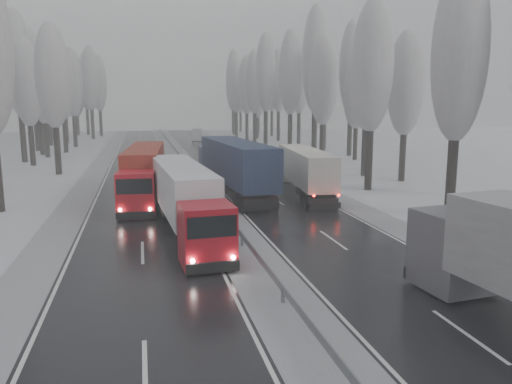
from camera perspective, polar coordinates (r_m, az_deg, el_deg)
name	(u,v)px	position (r m, az deg, el deg)	size (l,w,h in m)	color
ground	(318,353)	(16.34, 7.14, -17.81)	(260.00, 260.00, 0.00)	silver
carriageway_right	(259,188)	(45.38, 0.39, 0.46)	(7.50, 200.00, 0.03)	black
carriageway_left	(141,193)	(44.18, -12.98, -0.07)	(7.50, 200.00, 0.03)	black
median_slush	(202,190)	(44.47, -6.20, 0.21)	(3.00, 200.00, 0.04)	#A5A8AD
shoulder_right	(311,186)	(46.75, 6.30, 0.69)	(2.40, 200.00, 0.04)	#A5A8AD
shoulder_left	(81,195)	(44.47, -19.36, -0.31)	(2.40, 200.00, 0.04)	#A5A8AD
median_guardrail	(202,184)	(44.37, -6.22, 0.94)	(0.12, 200.00, 0.76)	slate
tree_16	(460,55)	(35.59, 22.26, 14.29)	(3.60, 3.60, 16.53)	black
tree_18	(373,67)	(45.15, 13.18, 13.76)	(3.60, 3.60, 16.58)	black
tree_19	(406,84)	(51.18, 16.78, 11.70)	(3.60, 3.60, 14.57)	black
tree_20	(367,78)	(53.90, 12.59, 12.56)	(3.60, 3.60, 15.71)	black
tree_21	(371,63)	(58.58, 12.97, 14.15)	(3.60, 3.60, 18.62)	black
tree_22	(323,82)	(63.18, 7.71, 12.40)	(3.60, 3.60, 15.86)	black
tree_23	(357,95)	(69.23, 11.45, 10.87)	(3.60, 3.60, 13.55)	black
tree_24	(316,61)	(68.74, 6.83, 14.69)	(3.60, 3.60, 20.49)	black
tree_25	(352,69)	(74.94, 10.89, 13.69)	(3.60, 3.60, 19.44)	black
tree_26	(291,73)	(78.28, 3.98, 13.37)	(3.60, 3.60, 18.78)	black
tree_27	(325,80)	(84.33, 7.93, 12.56)	(3.60, 3.60, 17.62)	black
tree_28	(266,74)	(88.26, 1.13, 13.37)	(3.60, 3.60, 19.62)	black
tree_29	(299,81)	(94.08, 4.98, 12.55)	(3.60, 3.60, 18.11)	black
tree_30	(255,83)	(97.73, -0.17, 12.40)	(3.60, 3.60, 17.86)	black
tree_31	(279,81)	(103.07, 2.61, 12.53)	(3.60, 3.60, 18.58)	black
tree_32	(247,86)	(105.06, -1.06, 12.06)	(3.60, 3.60, 17.33)	black
tree_33	(257,95)	(109.60, 0.14, 10.98)	(3.60, 3.60, 14.33)	black
tree_34	(236,86)	(111.86, -2.29, 12.03)	(3.60, 3.60, 17.63)	black
tree_35	(272,85)	(117.81, 1.84, 12.13)	(3.60, 3.60, 18.25)	black
tree_36	(234,80)	(121.83, -2.56, 12.65)	(3.60, 3.60, 20.23)	black
tree_37	(258,91)	(127.10, 0.27, 11.45)	(3.60, 3.60, 16.37)	black
tree_38	(233,88)	(132.47, -2.67, 11.82)	(3.60, 3.60, 17.97)	black
tree_39	(240,92)	(136.89, -1.79, 11.30)	(3.60, 3.60, 16.19)	black
tree_62	(52,77)	(57.99, -22.26, 12.08)	(3.60, 3.60, 16.04)	black
tree_64	(27,84)	(67.57, -24.71, 11.19)	(3.60, 3.60, 15.42)	black
tree_65	(17,64)	(71.98, -25.65, 13.07)	(3.60, 3.60, 19.48)	black
tree_66	(43,87)	(77.01, -23.18, 10.97)	(3.60, 3.60, 15.23)	black
tree_67	(37,80)	(81.23, -23.73, 11.69)	(3.60, 3.60, 17.09)	black
tree_68	(62,82)	(83.48, -21.33, 11.58)	(3.60, 3.60, 16.65)	black
tree_69	(32,72)	(88.29, -24.21, 12.39)	(3.60, 3.60, 19.35)	black
tree_70	(72,83)	(93.45, -20.30, 11.59)	(3.60, 3.60, 17.09)	black
tree_71	(46,75)	(98.15, -22.89, 12.26)	(3.60, 3.60, 19.61)	black
tree_72	(64,92)	(103.01, -21.07, 10.65)	(3.60, 3.60, 15.11)	black
tree_73	(51,85)	(107.42, -22.38, 11.23)	(3.60, 3.60, 17.22)	black
tree_74	(90,79)	(113.40, -18.44, 12.17)	(3.60, 3.60, 19.68)	black
tree_75	(48,83)	(118.48, -22.73, 11.46)	(3.60, 3.60, 18.60)	black
tree_76	(99,84)	(122.64, -17.53, 11.68)	(3.60, 3.60, 18.55)	black
tree_77	(76,96)	(127.09, -19.89, 10.27)	(3.60, 3.60, 14.32)	black
tree_78	(86,82)	(129.53, -18.91, 11.79)	(3.60, 3.60, 19.55)	black
tree_79	(76,89)	(133.74, -19.90, 10.98)	(3.60, 3.60, 17.07)	black
truck_blue_box	(233,163)	(41.65, -2.65, 3.28)	(4.04, 18.00, 4.58)	#1D274A
truck_cream_box	(303,168)	(42.48, 5.37, 2.79)	(3.86, 15.10, 3.84)	#BBB6A6
box_truck_distant	(197,134)	(104.60, -6.76, 6.58)	(2.86, 6.95, 2.52)	#B7BABF
truck_red_white	(184,195)	(29.71, -8.19, -0.31)	(3.43, 15.52, 3.95)	#9C0814
truck_red_red	(144,170)	(40.86, -12.66, 2.51)	(3.88, 16.10, 4.10)	red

